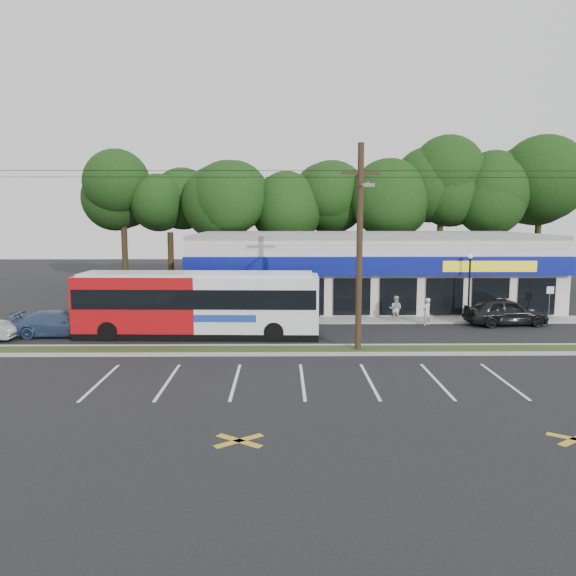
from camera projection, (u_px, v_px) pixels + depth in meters
The scene contains 15 objects.
ground at pixel (297, 356), 26.49m from camera, with size 120.00×120.00×0.00m, color black.
grass_strip at pixel (297, 350), 27.47m from camera, with size 40.00×1.60×0.12m, color #2C3C18.
curb_south at pixel (297, 354), 26.63m from camera, with size 40.00×0.25×0.14m, color #9E9E93.
curb_north at pixel (296, 346), 28.31m from camera, with size 40.00×0.25×0.14m, color #9E9E93.
sidewalk at pixel (372, 320), 35.46m from camera, with size 32.00×2.20×0.10m, color #9E9E93.
strip_mall at pixel (365, 269), 41.99m from camera, with size 25.00×12.55×5.30m.
utility_pole at pixel (356, 241), 26.74m from camera, with size 50.00×2.77×10.00m.
lamp_post at pixel (469, 279), 34.99m from camera, with size 0.30×0.30×4.25m.
sign_post at pixel (550, 297), 34.97m from camera, with size 0.45×0.10×2.23m.
tree_line at pixel (333, 196), 51.24m from camera, with size 46.76×6.76×11.83m.
metrobus at pixel (198, 303), 30.65m from camera, with size 13.24×3.17×3.54m.
car_dark at pixel (506, 311), 33.97m from camera, with size 1.97×4.91×1.67m, color black.
car_blue at pixel (59, 324), 30.85m from camera, with size 1.96×4.82×1.40m, color navy.
pedestrian_a at pixel (427, 312), 33.86m from camera, with size 0.61×0.40×1.67m, color silver.
pedestrian_b at pixel (395, 309), 34.88m from camera, with size 0.81×0.63×1.67m, color beige.
Camera 1 is at (-0.73, -25.85, 6.60)m, focal length 35.00 mm.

